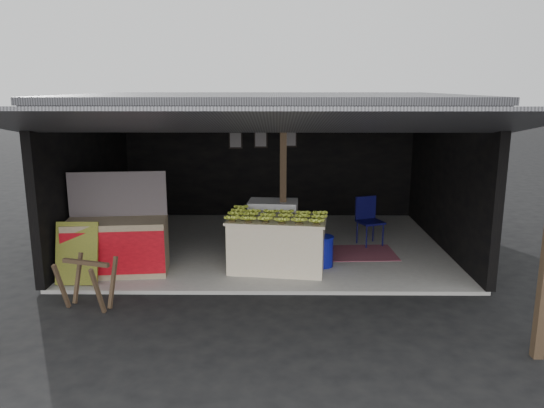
{
  "coord_description": "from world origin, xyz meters",
  "views": [
    {
      "loc": [
        0.18,
        -7.72,
        3.19
      ],
      "look_at": [
        0.1,
        1.56,
        1.1
      ],
      "focal_mm": 35.0,
      "sensor_mm": 36.0,
      "label": 1
    }
  ],
  "objects_px": {
    "neighbor_stall": "(117,244)",
    "water_barrel": "(323,252)",
    "plastic_chair": "(368,216)",
    "sawhorse": "(87,279)",
    "banana_table": "(277,243)",
    "white_crate": "(273,227)"
  },
  "relations": [
    {
      "from": "banana_table",
      "to": "sawhorse",
      "type": "relative_size",
      "value": 2.18
    },
    {
      "from": "water_barrel",
      "to": "plastic_chair",
      "type": "xyz_separation_m",
      "value": [
        1.01,
        1.37,
        0.31
      ]
    },
    {
      "from": "banana_table",
      "to": "plastic_chair",
      "type": "bearing_deg",
      "value": 47.46
    },
    {
      "from": "water_barrel",
      "to": "banana_table",
      "type": "bearing_deg",
      "value": -169.59
    },
    {
      "from": "neighbor_stall",
      "to": "banana_table",
      "type": "bearing_deg",
      "value": -1.29
    },
    {
      "from": "sawhorse",
      "to": "neighbor_stall",
      "type": "bearing_deg",
      "value": 105.18
    },
    {
      "from": "sawhorse",
      "to": "plastic_chair",
      "type": "distance_m",
      "value": 5.52
    },
    {
      "from": "neighbor_stall",
      "to": "water_barrel",
      "type": "bearing_deg",
      "value": -0.01
    },
    {
      "from": "sawhorse",
      "to": "water_barrel",
      "type": "distance_m",
      "value": 3.95
    },
    {
      "from": "banana_table",
      "to": "neighbor_stall",
      "type": "bearing_deg",
      "value": -167.62
    },
    {
      "from": "neighbor_stall",
      "to": "water_barrel",
      "type": "relative_size",
      "value": 3.33
    },
    {
      "from": "water_barrel",
      "to": "neighbor_stall",
      "type": "bearing_deg",
      "value": -173.85
    },
    {
      "from": "neighbor_stall",
      "to": "water_barrel",
      "type": "xyz_separation_m",
      "value": [
        3.5,
        0.38,
        -0.25
      ]
    },
    {
      "from": "banana_table",
      "to": "water_barrel",
      "type": "relative_size",
      "value": 3.45
    },
    {
      "from": "banana_table",
      "to": "sawhorse",
      "type": "bearing_deg",
      "value": -142.46
    },
    {
      "from": "white_crate",
      "to": "sawhorse",
      "type": "bearing_deg",
      "value": -131.42
    },
    {
      "from": "plastic_chair",
      "to": "sawhorse",
      "type": "bearing_deg",
      "value": -166.65
    },
    {
      "from": "neighbor_stall",
      "to": "water_barrel",
      "type": "height_order",
      "value": "neighbor_stall"
    },
    {
      "from": "white_crate",
      "to": "neighbor_stall",
      "type": "relative_size",
      "value": 0.59
    },
    {
      "from": "neighbor_stall",
      "to": "water_barrel",
      "type": "distance_m",
      "value": 3.53
    },
    {
      "from": "banana_table",
      "to": "plastic_chair",
      "type": "xyz_separation_m",
      "value": [
        1.81,
        1.52,
        0.1
      ]
    },
    {
      "from": "white_crate",
      "to": "neighbor_stall",
      "type": "distance_m",
      "value": 2.86
    }
  ]
}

